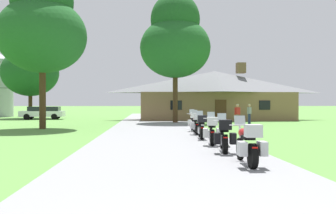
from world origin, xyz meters
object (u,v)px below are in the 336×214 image
(parked_white_suv_far_left, at_px, (43,112))
(motorcycle_white_second_in_row, at_px, (224,136))
(tree_by_lodge_front, at_px, (175,40))
(motorcycle_red_nearest_to_camera, at_px, (248,145))
(tree_left_near, at_px, (42,25))
(bystander_gray_shirt_near_lodge, at_px, (249,113))
(motorcycle_white_farthest_in_row, at_px, (194,122))
(bystander_red_shirt_beside_signpost, at_px, (237,113))
(tree_left_far, at_px, (30,66))
(motorcycle_white_fourth_in_row, at_px, (201,127))
(motorcycle_red_fifth_in_row, at_px, (196,124))
(motorcycle_white_third_in_row, at_px, (212,131))

(parked_white_suv_far_left, bearing_deg, motorcycle_white_second_in_row, -156.01)
(tree_by_lodge_front, distance_m, parked_white_suv_far_left, 17.38)
(motorcycle_red_nearest_to_camera, distance_m, tree_left_near, 19.31)
(tree_left_near, bearing_deg, bystander_gray_shirt_near_lodge, 18.52)
(motorcycle_white_farthest_in_row, distance_m, bystander_red_shirt_beside_signpost, 7.64)
(motorcycle_red_nearest_to_camera, relative_size, motorcycle_white_second_in_row, 1.00)
(motorcycle_red_nearest_to_camera, distance_m, tree_by_lodge_front, 23.15)
(bystander_gray_shirt_near_lodge, distance_m, parked_white_suv_far_left, 22.26)
(tree_by_lodge_front, xyz_separation_m, tree_left_far, (-16.12, 11.22, -1.22))
(motorcycle_white_fourth_in_row, bearing_deg, parked_white_suv_far_left, 125.46)
(motorcycle_white_second_in_row, bearing_deg, motorcycle_red_fifth_in_row, 97.36)
(motorcycle_white_third_in_row, xyz_separation_m, parked_white_suv_far_left, (-13.94, 25.45, 0.17))
(motorcycle_white_second_in_row, height_order, motorcycle_white_fourth_in_row, same)
(tree_by_lodge_front, bearing_deg, motorcycle_white_third_in_row, -89.59)
(motorcycle_white_third_in_row, distance_m, bystander_red_shirt_beside_signpost, 14.42)
(motorcycle_white_farthest_in_row, bearing_deg, tree_by_lodge_front, 93.88)
(motorcycle_white_third_in_row, bearing_deg, tree_left_far, 127.97)
(motorcycle_white_second_in_row, relative_size, parked_white_suv_far_left, 0.44)
(motorcycle_white_farthest_in_row, bearing_deg, motorcycle_red_fifth_in_row, -91.82)
(tree_left_far, bearing_deg, parked_white_suv_far_left, -52.43)
(motorcycle_white_second_in_row, distance_m, bystander_red_shirt_beside_signpost, 16.57)
(motorcycle_white_second_in_row, height_order, motorcycle_red_fifth_in_row, same)
(motorcycle_white_third_in_row, distance_m, bystander_gray_shirt_near_lodge, 16.87)
(motorcycle_white_second_in_row, distance_m, motorcycle_white_farthest_in_row, 9.64)
(motorcycle_white_third_in_row, height_order, tree_by_lodge_front, tree_by_lodge_front)
(motorcycle_red_fifth_in_row, relative_size, bystander_red_shirt_beside_signpost, 1.24)
(motorcycle_white_farthest_in_row, distance_m, tree_by_lodge_front, 11.94)
(bystander_gray_shirt_near_lodge, xyz_separation_m, bystander_red_shirt_beside_signpost, (-1.55, -2.05, 0.00))
(motorcycle_white_farthest_in_row, bearing_deg, bystander_gray_shirt_near_lodge, 56.72)
(bystander_gray_shirt_near_lodge, xyz_separation_m, tree_left_far, (-22.34, 12.71, 5.21))
(bystander_red_shirt_beside_signpost, xyz_separation_m, tree_left_near, (-14.25, -3.24, 6.08))
(bystander_red_shirt_beside_signpost, bearing_deg, tree_left_far, 121.29)
(bystander_gray_shirt_near_lodge, bearing_deg, motorcycle_white_farthest_in_row, 10.61)
(motorcycle_white_second_in_row, xyz_separation_m, bystander_red_shirt_beside_signpost, (4.54, 15.93, 0.34))
(motorcycle_white_third_in_row, xyz_separation_m, bystander_gray_shirt_near_lodge, (6.10, 15.73, 0.34))
(motorcycle_red_nearest_to_camera, distance_m, motorcycle_white_fourth_in_row, 7.46)
(motorcycle_white_fourth_in_row, bearing_deg, motorcycle_red_fifth_in_row, 91.54)
(tree_by_lodge_front, bearing_deg, bystander_gray_shirt_near_lodge, -13.48)
(tree_by_lodge_front, relative_size, tree_left_near, 1.05)
(motorcycle_white_third_in_row, bearing_deg, motorcycle_white_fourth_in_row, 99.47)
(motorcycle_white_fourth_in_row, relative_size, tree_by_lodge_front, 0.18)
(motorcycle_white_second_in_row, xyz_separation_m, motorcycle_white_farthest_in_row, (0.21, 9.64, 0.00))
(bystander_gray_shirt_near_lodge, bearing_deg, tree_left_far, -73.86)
(motorcycle_red_fifth_in_row, xyz_separation_m, tree_left_far, (-16.30, 23.43, 5.55))
(motorcycle_white_fourth_in_row, height_order, tree_by_lodge_front, tree_by_lodge_front)
(motorcycle_white_third_in_row, relative_size, tree_by_lodge_front, 0.18)
(motorcycle_red_nearest_to_camera, xyz_separation_m, tree_by_lodge_front, (-0.20, 22.14, 6.76))
(tree_left_far, bearing_deg, motorcycle_red_nearest_to_camera, -63.93)
(motorcycle_white_fourth_in_row, bearing_deg, motorcycle_white_farthest_in_row, 91.04)
(motorcycle_white_second_in_row, bearing_deg, bystander_gray_shirt_near_lodge, 79.09)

